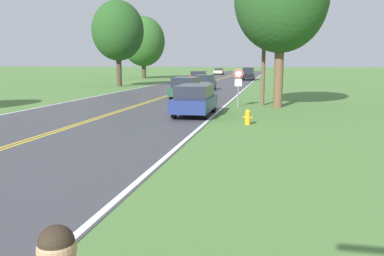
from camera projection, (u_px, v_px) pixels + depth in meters
name	position (u px, v px, depth m)	size (l,w,h in m)	color
fire_hydrant	(248.00, 117.00, 18.10)	(0.41, 0.25, 0.68)	gold
traffic_sign	(238.00, 78.00, 24.96)	(0.60, 0.10, 2.34)	gray
utility_pole_midground	(264.00, 34.00, 25.41)	(1.80, 0.24, 8.61)	brown
tree_left_verge	(143.00, 42.00, 66.19)	(7.00, 7.00, 10.01)	#473828
tree_right_cluster	(118.00, 31.00, 44.85)	(5.72, 5.72, 9.42)	#473828
car_dark_blue_van_approaching	(195.00, 99.00, 21.18)	(1.87, 4.48, 1.59)	black
car_dark_green_suv_mid_near	(186.00, 87.00, 30.55)	(2.00, 4.25, 1.62)	black
car_dark_grey_hatchback_mid_far	(204.00, 82.00, 39.55)	(1.95, 3.59, 1.49)	black
car_red_hatchback_receding	(198.00, 76.00, 53.85)	(2.12, 4.22, 1.50)	black
car_black_van_distant	(249.00, 73.00, 60.93)	(1.84, 4.89, 1.88)	black
car_champagne_sedan_horizon	(219.00, 71.00, 86.03)	(2.02, 4.96, 1.32)	black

